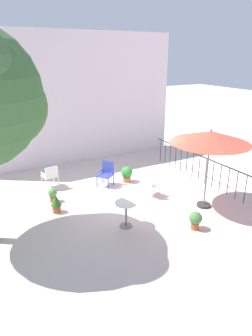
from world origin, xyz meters
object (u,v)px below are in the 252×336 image
patio_chair_1 (50,175)px  potted_plant_3 (195,220)px  potted_plant_0 (56,203)px  patio_chair_2 (149,183)px  potted_plant_1 (53,194)px  patio_umbrella_0 (210,138)px  potted_plant_2 (127,173)px  cafe_table_0 (126,210)px  patio_chair_0 (106,172)px

patio_chair_1 → potted_plant_3: size_ratio=1.62×
potted_plant_0 → potted_plant_3: potted_plant_0 is taller
patio_chair_2 → potted_plant_1: patio_chair_2 is taller
potted_plant_1 → potted_plant_3: bearing=-49.8°
patio_umbrella_0 → potted_plant_2: patio_umbrella_0 is taller
potted_plant_0 → potted_plant_3: size_ratio=1.13×
potted_plant_0 → patio_umbrella_0: bearing=-23.8°
potted_plant_0 → potted_plant_3: (3.10, -2.78, -0.03)m
patio_chair_1 → potted_plant_0: 1.91m
cafe_table_0 → patio_chair_1: size_ratio=0.88×
patio_chair_2 → potted_plant_0: bearing=171.8°
patio_chair_1 → potted_plant_2: patio_chair_1 is taller
potted_plant_1 → potted_plant_2: 2.95m
patio_umbrella_0 → potted_plant_3: bearing=-141.7°
patio_chair_0 → patio_chair_1: patio_chair_0 is taller
cafe_table_0 → patio_chair_1: (-1.14, 3.60, -0.01)m
patio_umbrella_0 → cafe_table_0: size_ratio=3.36×
patio_chair_1 → potted_plant_0: size_ratio=1.44×
patio_umbrella_0 → potted_plant_1: bearing=147.5°
patio_chair_2 → potted_plant_0: 3.13m
cafe_table_0 → potted_plant_1: size_ratio=1.60×
patio_chair_0 → potted_plant_3: bearing=-77.5°
cafe_table_0 → patio_chair_0: size_ratio=0.82×
cafe_table_0 → potted_plant_0: size_ratio=1.26×
cafe_table_0 → potted_plant_0: cafe_table_0 is taller
potted_plant_1 → potted_plant_3: 4.65m
patio_chair_1 → potted_plant_1: size_ratio=1.82×
patio_chair_1 → potted_plant_1: patio_chair_1 is taller
potted_plant_1 → potted_plant_0: bearing=-97.9°
cafe_table_0 → potted_plant_3: bearing=-33.1°
patio_chair_2 → potted_plant_2: bearing=92.0°
patio_umbrella_0 → potted_plant_1: patio_umbrella_0 is taller
cafe_table_0 → potted_plant_2: 3.19m
patio_chair_1 → patio_umbrella_0: bearing=-43.8°
patio_umbrella_0 → potted_plant_1: 5.31m
potted_plant_2 → potted_plant_3: bearing=-89.1°
patio_umbrella_0 → patio_chair_1: bearing=136.2°
cafe_table_0 → patio_chair_2: patio_chair_2 is taller
patio_umbrella_0 → potted_plant_2: (-1.21, 2.92, -1.93)m
patio_chair_1 → patio_chair_2: 3.58m
patio_chair_1 → potted_plant_1: bearing=-102.9°
patio_umbrella_0 → cafe_table_0: 3.27m
potted_plant_0 → patio_chair_2: bearing=-8.2°
patio_chair_2 → potted_plant_3: (0.01, -2.34, -0.21)m
patio_umbrella_0 → patio_chair_0: 4.02m
cafe_table_0 → potted_plant_2: size_ratio=1.23×
patio_chair_2 → potted_plant_2: (-0.05, 1.49, -0.18)m
cafe_table_0 → potted_plant_3: (1.61, -1.05, -0.22)m
cafe_table_0 → patio_chair_2: 2.05m
potted_plant_1 → potted_plant_3: size_ratio=0.89×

